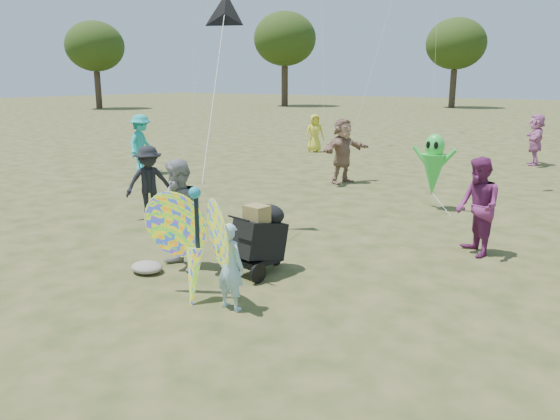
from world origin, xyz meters
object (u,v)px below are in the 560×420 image
(crowd_i, at_px, (141,144))
(jogging_stroller, at_px, (261,235))
(crowd_b, at_px, (149,182))
(alien_kite, at_px, (433,168))
(crowd_d, at_px, (343,151))
(adult_man, at_px, (180,216))
(crowd_g, at_px, (315,133))
(crowd_j, at_px, (535,139))
(child_girl, at_px, (230,267))
(crowd_e, at_px, (478,207))
(butterfly_kite, at_px, (195,244))

(crowd_i, height_order, jogging_stroller, crowd_i)
(crowd_b, relative_size, alien_kite, 0.90)
(crowd_d, distance_m, alien_kite, 3.67)
(adult_man, distance_m, jogging_stroller, 1.30)
(crowd_d, relative_size, crowd_i, 1.00)
(crowd_g, bearing_deg, crowd_j, -34.86)
(child_girl, distance_m, adult_man, 1.81)
(crowd_e, height_order, alien_kite, alien_kite)
(crowd_j, xyz_separation_m, jogging_stroller, (-1.27, -14.12, -0.27))
(adult_man, bearing_deg, jogging_stroller, 39.85)
(crowd_i, xyz_separation_m, butterfly_kite, (8.48, -6.49, -0.13))
(crowd_g, relative_size, butterfly_kite, 0.87)
(crowd_b, bearing_deg, crowd_g, 44.63)
(butterfly_kite, bearing_deg, crowd_i, 142.57)
(crowd_e, bearing_deg, adult_man, -86.45)
(crowd_b, relative_size, crowd_i, 0.84)
(adult_man, xyz_separation_m, jogging_stroller, (1.12, 0.60, -0.26))
(crowd_d, height_order, crowd_j, crowd_d)
(adult_man, height_order, crowd_j, crowd_j)
(crowd_b, height_order, crowd_g, crowd_b)
(crowd_d, xyz_separation_m, jogging_stroller, (2.58, -7.33, -0.32))
(crowd_g, bearing_deg, alien_kite, -88.33)
(adult_man, xyz_separation_m, crowd_e, (3.59, 3.40, -0.03))
(crowd_g, bearing_deg, crowd_e, -91.86)
(crowd_i, relative_size, alien_kite, 1.07)
(crowd_j, xyz_separation_m, alien_kite, (-0.60, -8.48, 0.08))
(butterfly_kite, bearing_deg, child_girl, 3.82)
(crowd_b, distance_m, jogging_stroller, 4.26)
(crowd_g, relative_size, crowd_j, 0.87)
(adult_man, xyz_separation_m, crowd_j, (2.40, 14.71, 0.01))
(alien_kite, bearing_deg, crowd_g, 136.64)
(crowd_d, bearing_deg, alien_kite, -101.69)
(adult_man, bearing_deg, crowd_i, 154.24)
(crowd_d, height_order, alien_kite, crowd_d)
(crowd_g, distance_m, alien_kite, 10.26)
(child_girl, bearing_deg, crowd_j, -92.48)
(crowd_b, height_order, alien_kite, alien_kite)
(crowd_e, distance_m, crowd_g, 13.53)
(crowd_e, bearing_deg, butterfly_kite, -71.18)
(crowd_i, xyz_separation_m, alien_kite, (9.22, 0.52, 0.04))
(crowd_d, relative_size, crowd_e, 1.11)
(jogging_stroller, bearing_deg, butterfly_kite, -83.88)
(alien_kite, bearing_deg, crowd_e, -57.74)
(crowd_e, xyz_separation_m, crowd_g, (-9.25, 9.88, -0.07))
(crowd_e, relative_size, crowd_i, 0.91)
(adult_man, xyz_separation_m, alien_kite, (1.80, 6.23, 0.10))
(crowd_d, xyz_separation_m, alien_kite, (3.26, -1.69, 0.04))
(crowd_i, bearing_deg, crowd_j, -66.57)
(crowd_j, height_order, alien_kite, crowd_j)
(crowd_i, bearing_deg, crowd_g, -32.21)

